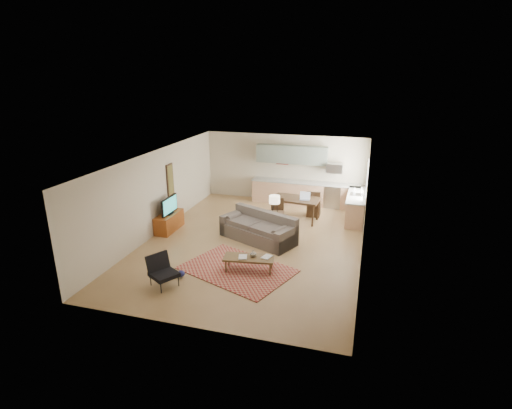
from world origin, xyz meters
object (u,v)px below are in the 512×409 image
(tv_credenza, at_px, (169,222))
(console_table, at_px, (274,222))
(dining_table, at_px, (296,209))
(armchair, at_px, (164,272))
(coffee_table, at_px, (249,264))
(sofa, at_px, (258,227))

(tv_credenza, height_order, console_table, console_table)
(tv_credenza, relative_size, dining_table, 0.77)
(armchair, bearing_deg, coffee_table, -22.32)
(sofa, height_order, tv_credenza, sofa)
(coffee_table, height_order, dining_table, dining_table)
(coffee_table, bearing_deg, armchair, -151.52)
(armchair, xyz_separation_m, tv_credenza, (-1.62, 3.34, -0.10))
(armchair, xyz_separation_m, dining_table, (2.26, 5.41, 0.02))
(tv_credenza, bearing_deg, sofa, -0.04)
(armchair, relative_size, console_table, 1.09)
(armchair, distance_m, tv_credenza, 3.72)
(armchair, distance_m, console_table, 4.47)
(console_table, bearing_deg, coffee_table, -96.75)
(sofa, relative_size, armchair, 3.22)
(sofa, height_order, console_table, sofa)
(sofa, relative_size, dining_table, 1.55)
(armchair, height_order, console_table, armchair)
(tv_credenza, xyz_separation_m, dining_table, (3.88, 2.07, 0.12))
(coffee_table, distance_m, armchair, 2.23)
(armchair, relative_size, dining_table, 0.48)
(coffee_table, relative_size, dining_table, 0.82)
(sofa, distance_m, tv_credenza, 3.08)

